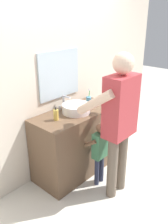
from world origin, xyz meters
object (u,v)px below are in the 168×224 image
object	(u,v)px
toothbrush_cup	(89,100)
adult_parent	(119,115)
child_toddler	(99,149)
soap_bottle	(56,115)

from	to	relation	value
toothbrush_cup	adult_parent	world-z (taller)	adult_parent
toothbrush_cup	child_toddler	size ratio (longest dim) A/B	0.25
toothbrush_cup	child_toddler	distance (m)	0.73
adult_parent	soap_bottle	bearing A→B (deg)	117.51
toothbrush_cup	soap_bottle	xyz separation A→B (m)	(-0.67, -0.07, 0.02)
toothbrush_cup	adult_parent	bearing A→B (deg)	-114.98
soap_bottle	child_toddler	xyz separation A→B (m)	(0.32, -0.40, -0.44)
child_toddler	adult_parent	distance (m)	0.57
toothbrush_cup	child_toddler	xyz separation A→B (m)	(-0.35, -0.48, -0.43)
toothbrush_cup	child_toddler	world-z (taller)	toothbrush_cup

